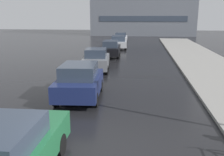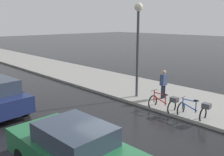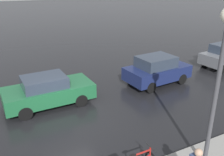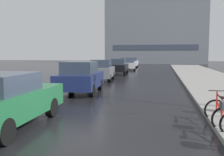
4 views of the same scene
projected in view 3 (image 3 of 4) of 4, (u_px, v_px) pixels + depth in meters
The scene contains 4 objects.
ground_plane at pixel (70, 125), 10.80m from camera, with size 140.00×140.00×0.00m, color black.
car_green at pixel (48, 91), 12.23m from camera, with size 2.03×4.35×1.57m.
car_navy at pixel (157, 70), 14.84m from camera, with size 2.24×4.01×1.71m.
streetlamp at pixel (221, 63), 7.02m from camera, with size 0.45×0.45×5.25m.
Camera 3 is at (9.08, -2.59, 5.92)m, focal length 40.00 mm.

